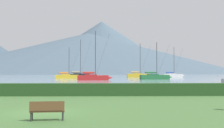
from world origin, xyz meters
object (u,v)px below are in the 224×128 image
at_px(sailboat_slip_8, 139,75).
at_px(park_bench_near_path, 47,110).
at_px(sailboat_slip_0, 67,76).
at_px(sailboat_slip_2, 79,75).
at_px(sailboat_slip_3, 173,75).
at_px(sailboat_slip_5, 93,77).
at_px(sailboat_slip_4, 155,77).

height_order(sailboat_slip_8, park_bench_near_path, sailboat_slip_8).
xyz_separation_m(sailboat_slip_0, sailboat_slip_8, (23.52, 14.38, 0.09)).
bearing_deg(sailboat_slip_2, park_bench_near_path, -94.38).
height_order(sailboat_slip_2, sailboat_slip_3, sailboat_slip_2).
height_order(sailboat_slip_3, sailboat_slip_5, sailboat_slip_5).
relative_size(sailboat_slip_0, sailboat_slip_3, 0.85).
bearing_deg(sailboat_slip_0, park_bench_near_path, -91.37).
bearing_deg(sailboat_slip_8, sailboat_slip_3, 11.61).
bearing_deg(sailboat_slip_8, sailboat_slip_5, -118.81).
bearing_deg(sailboat_slip_8, sailboat_slip_0, -150.60).
relative_size(sailboat_slip_4, sailboat_slip_5, 0.82).
bearing_deg(sailboat_slip_2, sailboat_slip_3, -5.11).
distance_m(sailboat_slip_2, park_bench_near_path, 89.21).
bearing_deg(sailboat_slip_4, sailboat_slip_2, 127.88).
bearing_deg(park_bench_near_path, sailboat_slip_0, 90.87).
relative_size(sailboat_slip_4, sailboat_slip_8, 0.85).
bearing_deg(park_bench_near_path, sailboat_slip_2, 88.34).
height_order(sailboat_slip_3, park_bench_near_path, sailboat_slip_3).
height_order(sailboat_slip_5, sailboat_slip_8, sailboat_slip_5).
bearing_deg(park_bench_near_path, sailboat_slip_4, 69.70).
distance_m(sailboat_slip_5, sailboat_slip_8, 33.08).
distance_m(sailboat_slip_2, sailboat_slip_8, 21.47).
distance_m(sailboat_slip_2, sailboat_slip_4, 33.70).
xyz_separation_m(sailboat_slip_2, sailboat_slip_3, (34.47, 2.27, -0.07)).
xyz_separation_m(sailboat_slip_8, park_bench_near_path, (-14.44, -88.05, -0.24)).
distance_m(sailboat_slip_4, sailboat_slip_8, 23.56).
distance_m(sailboat_slip_3, sailboat_slip_5, 42.99).
xyz_separation_m(sailboat_slip_2, sailboat_slip_4, (23.27, -24.38, -0.02)).
xyz_separation_m(sailboat_slip_0, park_bench_near_path, (9.08, -73.68, -0.15)).
distance_m(sailboat_slip_0, sailboat_slip_3, 40.54).
height_order(sailboat_slip_0, sailboat_slip_2, sailboat_slip_2).
bearing_deg(sailboat_slip_4, sailboat_slip_8, 88.64).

